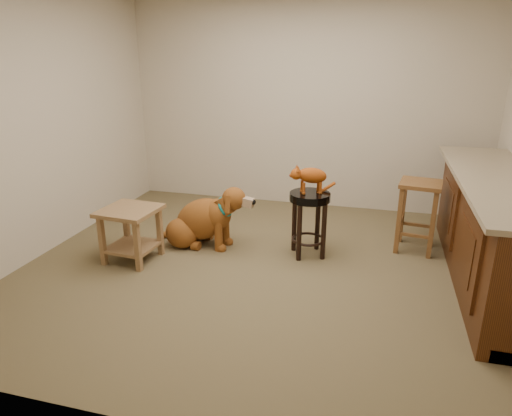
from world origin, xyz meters
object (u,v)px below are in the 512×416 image
(wood_stool, at_px, (417,215))
(golden_retriever, at_px, (203,221))
(padded_stool, at_px, (309,211))
(side_table, at_px, (131,226))
(tabby_kitten, at_px, (310,176))

(wood_stool, distance_m, golden_retriever, 2.18)
(padded_stool, distance_m, side_table, 1.72)
(padded_stool, distance_m, wood_stool, 1.11)
(wood_stool, relative_size, tabby_kitten, 1.70)
(padded_stool, height_order, tabby_kitten, tabby_kitten)
(padded_stool, distance_m, golden_retriever, 1.12)
(wood_stool, relative_size, golden_retriever, 0.65)
(golden_retriever, bearing_deg, wood_stool, 16.31)
(side_table, bearing_deg, golden_retriever, 44.57)
(padded_stool, height_order, golden_retriever, golden_retriever)
(wood_stool, bearing_deg, tabby_kitten, -158.92)
(wood_stool, xyz_separation_m, tabby_kitten, (-1.04, -0.40, 0.43))
(side_table, distance_m, golden_retriever, 0.74)
(wood_stool, height_order, tabby_kitten, tabby_kitten)
(side_table, relative_size, golden_retriever, 0.49)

